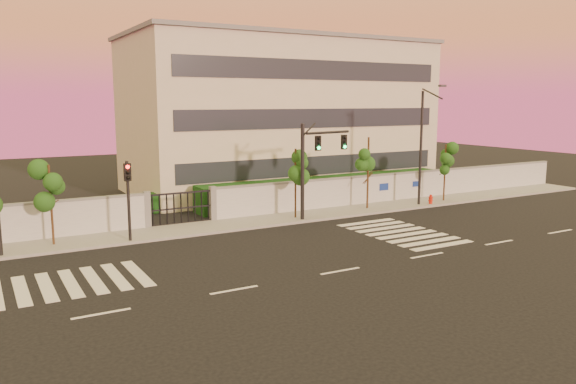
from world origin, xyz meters
The scene contains 14 objects.
ground centered at (0.00, 0.00, 0.00)m, with size 120.00×120.00×0.00m, color black.
sidewalk centered at (0.00, 10.50, 0.07)m, with size 60.00×3.00×0.15m, color gray.
perimeter_wall centered at (0.10, 12.00, 1.07)m, with size 60.00×0.36×2.20m.
hedge_row centered at (1.17, 14.74, 0.82)m, with size 41.00×4.25×1.80m.
institutional_building centered at (9.00, 21.99, 6.16)m, with size 24.40×12.40×12.25m.
road_markings centered at (-1.58, 3.76, 0.01)m, with size 57.00×7.62×0.02m.
street_tree_c centered at (-10.19, 10.45, 3.07)m, with size 1.42×1.13×4.16m.
street_tree_d centered at (3.71, 10.16, 3.24)m, with size 1.42×1.13×4.40m.
street_tree_e centered at (9.45, 10.41, 3.61)m, with size 1.63×1.30×4.90m.
street_tree_f centered at (16.07, 10.04, 3.10)m, with size 1.43×1.14×4.21m.
traffic_signal_main centered at (4.52, 9.44, 3.75)m, with size 3.73×0.94×5.93m.
traffic_signal_secondary centered at (-6.67, 9.30, 2.71)m, with size 0.33×0.33×4.27m.
streetlight_east centered at (13.43, 9.58, 4.49)m, with size 0.50×2.00×8.30m.
fire_hydrant centered at (14.27, 9.48, 0.40)m, with size 0.32×0.30×0.81m.
Camera 1 is at (-13.48, -19.18, 7.25)m, focal length 35.00 mm.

